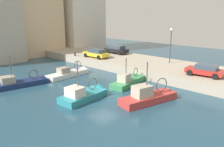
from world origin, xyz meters
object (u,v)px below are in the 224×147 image
(fishing_boat_red, at_px, (151,100))
(parked_car_yellow, at_px, (96,53))
(fishing_boat_teal, at_px, (86,97))
(fishing_boat_green, at_px, (130,82))
(parked_car_black, at_px, (117,49))
(fishing_boat_navy, at_px, (24,85))
(quay_streetlamp, at_px, (171,40))
(parked_car_red, at_px, (205,70))
(mooring_bollard_mid, at_px, (75,54))
(fishing_boat_white, at_px, (71,75))

(fishing_boat_red, bearing_deg, parked_car_yellow, 64.66)
(fishing_boat_teal, height_order, fishing_boat_green, fishing_boat_teal)
(fishing_boat_red, relative_size, parked_car_black, 1.55)
(fishing_boat_navy, bearing_deg, fishing_boat_teal, -74.65)
(fishing_boat_navy, relative_size, quay_streetlamp, 1.37)
(fishing_boat_green, relative_size, parked_car_black, 1.58)
(fishing_boat_teal, xyz_separation_m, parked_car_black, (15.71, 10.26, 1.80))
(fishing_boat_navy, xyz_separation_m, parked_car_red, (13.79, -15.02, 1.76))
(fishing_boat_green, xyz_separation_m, parked_car_red, (4.87, -6.65, 1.76))
(fishing_boat_teal, xyz_separation_m, parked_car_yellow, (10.70, 10.06, 1.77))
(parked_car_black, distance_m, mooring_bollard_mid, 7.29)
(fishing_boat_red, bearing_deg, fishing_boat_navy, 113.84)
(parked_car_red, height_order, quay_streetlamp, quay_streetlamp)
(fishing_boat_teal, bearing_deg, fishing_boat_red, -54.23)
(fishing_boat_white, distance_m, fishing_boat_red, 12.82)
(parked_car_yellow, bearing_deg, fishing_boat_teal, -136.77)
(mooring_bollard_mid, bearing_deg, parked_car_red, -83.87)
(fishing_boat_red, relative_size, fishing_boat_navy, 1.00)
(fishing_boat_teal, bearing_deg, parked_car_red, -30.35)
(fishing_boat_teal, xyz_separation_m, fishing_boat_green, (6.65, -0.09, -0.02))
(fishing_boat_green, height_order, mooring_bollard_mid, fishing_boat_green)
(fishing_boat_green, bearing_deg, fishing_boat_red, -122.21)
(fishing_boat_white, xyz_separation_m, parked_car_black, (11.74, 2.41, 1.84))
(fishing_boat_navy, height_order, mooring_bollard_mid, fishing_boat_navy)
(fishing_boat_green, height_order, parked_car_red, fishing_boat_green)
(parked_car_yellow, distance_m, mooring_bollard_mid, 3.95)
(parked_car_red, bearing_deg, fishing_boat_green, 126.20)
(parked_car_yellow, bearing_deg, parked_car_black, 2.32)
(fishing_boat_white, relative_size, fishing_boat_navy, 1.04)
(fishing_boat_red, bearing_deg, parked_car_black, 51.46)
(quay_streetlamp, bearing_deg, fishing_boat_teal, 178.22)
(fishing_boat_teal, relative_size, fishing_boat_green, 0.82)
(fishing_boat_green, bearing_deg, mooring_bollard_mid, 79.08)
(fishing_boat_navy, xyz_separation_m, mooring_bollard_mid, (11.59, 5.47, 1.36))
(fishing_boat_red, relative_size, quay_streetlamp, 1.37)
(fishing_boat_red, distance_m, parked_car_yellow, 16.72)
(fishing_boat_teal, xyz_separation_m, fishing_boat_red, (3.58, -4.97, 0.04))
(fishing_boat_navy, relative_size, parked_car_black, 1.54)
(parked_car_yellow, height_order, quay_streetlamp, quay_streetlamp)
(fishing_boat_white, height_order, fishing_boat_green, fishing_boat_green)
(fishing_boat_teal, distance_m, fishing_boat_navy, 8.58)
(parked_car_red, relative_size, quay_streetlamp, 0.85)
(fishing_boat_teal, height_order, mooring_bollard_mid, fishing_boat_teal)
(fishing_boat_green, distance_m, parked_car_black, 13.88)
(parked_car_black, height_order, mooring_bollard_mid, parked_car_black)
(quay_streetlamp, bearing_deg, mooring_bollard_mid, 111.69)
(fishing_boat_white, xyz_separation_m, parked_car_red, (7.55, -14.59, 1.77))
(parked_car_red, relative_size, mooring_bollard_mid, 7.44)
(parked_car_yellow, xyz_separation_m, mooring_bollard_mid, (-1.38, 3.68, -0.43))
(fishing_boat_teal, bearing_deg, fishing_boat_green, -0.81)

